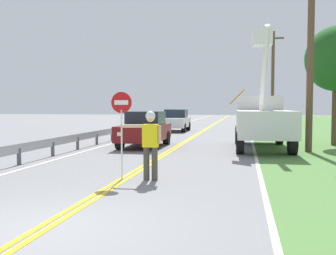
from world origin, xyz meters
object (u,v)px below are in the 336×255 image
(stop_sign_paddle, at_px, (122,115))
(flagger_worker, at_px, (150,141))
(utility_pole_near, at_px, (310,51))
(oncoming_sedan_second, at_px, (176,121))
(utility_pole_mid, at_px, (273,78))
(roadside_tree_verge, at_px, (336,59))
(oncoming_sedan_nearest, at_px, (145,129))
(utility_bucket_truck, at_px, (261,118))

(stop_sign_paddle, bearing_deg, flagger_worker, 2.34)
(flagger_worker, relative_size, utility_pole_near, 0.22)
(oncoming_sedan_second, height_order, utility_pole_mid, utility_pole_mid)
(roadside_tree_verge, bearing_deg, stop_sign_paddle, -125.97)
(oncoming_sedan_nearest, distance_m, utility_pole_near, 8.19)
(flagger_worker, height_order, utility_pole_mid, utility_pole_mid)
(roadside_tree_verge, bearing_deg, flagger_worker, -123.21)
(oncoming_sedan_nearest, bearing_deg, utility_pole_mid, 67.40)
(stop_sign_paddle, distance_m, utility_pole_mid, 26.03)
(flagger_worker, height_order, utility_bucket_truck, utility_bucket_truck)
(flagger_worker, distance_m, oncoming_sedan_second, 19.79)
(stop_sign_paddle, xyz_separation_m, roadside_tree_verge, (7.62, 10.50, 2.56))
(utility_pole_near, height_order, utility_pole_mid, utility_pole_mid)
(oncoming_sedan_nearest, distance_m, oncoming_sedan_second, 11.53)
(utility_bucket_truck, bearing_deg, oncoming_sedan_nearest, -173.59)
(utility_bucket_truck, height_order, oncoming_sedan_nearest, utility_bucket_truck)
(stop_sign_paddle, distance_m, utility_pole_near, 9.79)
(oncoming_sedan_nearest, bearing_deg, roadside_tree_verge, 14.72)
(utility_pole_mid, bearing_deg, oncoming_sedan_nearest, -112.60)
(oncoming_sedan_second, bearing_deg, roadside_tree_verge, -43.43)
(flagger_worker, relative_size, utility_bucket_truck, 0.27)
(stop_sign_paddle, height_order, oncoming_sedan_nearest, stop_sign_paddle)
(flagger_worker, distance_m, stop_sign_paddle, 1.02)
(utility_pole_mid, bearing_deg, utility_pole_near, -89.18)
(utility_bucket_truck, bearing_deg, utility_pole_mid, 84.29)
(utility_pole_near, bearing_deg, utility_pole_mid, 90.82)
(flagger_worker, bearing_deg, oncoming_sedan_nearest, 105.68)
(utility_bucket_truck, distance_m, utility_pole_mid, 16.90)
(stop_sign_paddle, relative_size, roadside_tree_verge, 0.39)
(utility_pole_mid, bearing_deg, roadside_tree_verge, -82.39)
(stop_sign_paddle, xyz_separation_m, utility_bucket_truck, (3.99, 8.72, -0.29))
(utility_bucket_truck, xyz_separation_m, oncoming_sedan_nearest, (-5.49, -0.62, -0.59))
(flagger_worker, height_order, oncoming_sedan_second, flagger_worker)
(oncoming_sedan_nearest, bearing_deg, utility_bucket_truck, 6.41)
(flagger_worker, distance_m, utility_pole_near, 9.52)
(utility_bucket_truck, xyz_separation_m, utility_pole_mid, (1.65, 16.54, 3.01))
(flagger_worker, bearing_deg, utility_bucket_truck, 69.64)
(oncoming_sedan_second, bearing_deg, utility_bucket_truck, -61.13)
(oncoming_sedan_second, distance_m, utility_pole_near, 14.98)
(stop_sign_paddle, bearing_deg, utility_bucket_truck, 65.40)
(flagger_worker, relative_size, oncoming_sedan_nearest, 0.44)
(oncoming_sedan_nearest, bearing_deg, utility_pole_near, -5.61)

